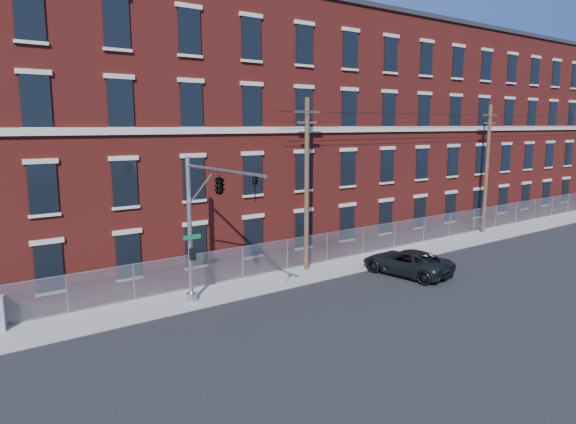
# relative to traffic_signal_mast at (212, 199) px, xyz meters

# --- Properties ---
(ground) EXTENTS (140.00, 140.00, 0.00)m
(ground) POSITION_rel_traffic_signal_mast_xyz_m (6.00, -2.18, -5.39)
(ground) COLOR black
(ground) RESTS_ON ground
(sidewalk) EXTENTS (65.00, 3.00, 0.12)m
(sidewalk) POSITION_rel_traffic_signal_mast_xyz_m (18.00, 2.82, -5.33)
(sidewalk) COLOR #999691
(sidewalk) RESTS_ON ground
(mill_building) EXTENTS (55.30, 14.32, 16.30)m
(mill_building) POSITION_rel_traffic_signal_mast_xyz_m (18.00, 11.75, 2.76)
(mill_building) COLOR maroon
(mill_building) RESTS_ON ground
(chain_link_fence) EXTENTS (59.06, 0.06, 1.85)m
(chain_link_fence) POSITION_rel_traffic_signal_mast_xyz_m (18.00, 4.12, -4.33)
(chain_link_fence) COLOR #A5A8AD
(chain_link_fence) RESTS_ON ground
(traffic_signal_mast) EXTENTS (0.90, 6.75, 7.00)m
(traffic_signal_mast) POSITION_rel_traffic_signal_mast_xyz_m (0.00, 0.00, 0.00)
(traffic_signal_mast) COLOR #9EA0A5
(traffic_signal_mast) RESTS_ON ground
(utility_pole_near) EXTENTS (1.80, 0.28, 10.00)m
(utility_pole_near) POSITION_rel_traffic_signal_mast_xyz_m (8.00, 3.42, -0.05)
(utility_pole_near) COLOR #4F3927
(utility_pole_near) RESTS_ON ground
(utility_pole_mid) EXTENTS (1.80, 0.28, 10.00)m
(utility_pole_mid) POSITION_rel_traffic_signal_mast_xyz_m (26.00, 3.42, -0.05)
(utility_pole_mid) COLOR #4F3927
(utility_pole_mid) RESTS_ON ground
(overhead_wires) EXTENTS (40.00, 0.62, 0.62)m
(overhead_wires) POSITION_rel_traffic_signal_mast_xyz_m (26.00, 3.42, 3.73)
(overhead_wires) COLOR black
(overhead_wires) RESTS_ON ground
(pickup_truck) EXTENTS (3.14, 5.57, 1.47)m
(pickup_truck) POSITION_rel_traffic_signal_mast_xyz_m (12.23, -0.59, -4.65)
(pickup_truck) COLOR black
(pickup_truck) RESTS_ON ground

